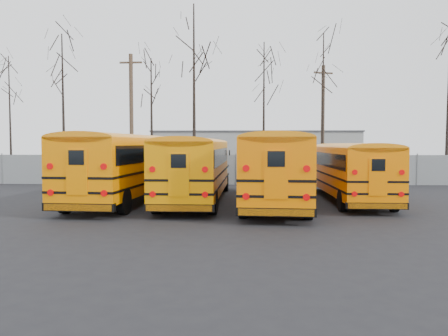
{
  "coord_description": "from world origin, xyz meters",
  "views": [
    {
      "loc": [
        0.15,
        -17.25,
        2.75
      ],
      "look_at": [
        -0.53,
        3.33,
        1.6
      ],
      "focal_mm": 35.0,
      "sensor_mm": 36.0,
      "label": 1
    }
  ],
  "objects_px": {
    "utility_pole_right": "(323,121)",
    "bus_b": "(196,164)",
    "bus_d": "(350,167)",
    "bus_a": "(126,162)",
    "bus_c": "(275,163)",
    "utility_pole_left": "(131,116)"
  },
  "relations": [
    {
      "from": "utility_pole_right",
      "to": "bus_b",
      "type": "bearing_deg",
      "value": -139.68
    },
    {
      "from": "bus_d",
      "to": "utility_pole_right",
      "type": "bearing_deg",
      "value": 85.94
    },
    {
      "from": "bus_a",
      "to": "bus_b",
      "type": "relative_size",
      "value": 1.07
    },
    {
      "from": "bus_a",
      "to": "bus_b",
      "type": "height_order",
      "value": "bus_a"
    },
    {
      "from": "bus_c",
      "to": "utility_pole_left",
      "type": "xyz_separation_m",
      "value": [
        -9.48,
        12.32,
        2.86
      ]
    },
    {
      "from": "bus_c",
      "to": "utility_pole_right",
      "type": "bearing_deg",
      "value": 75.53
    },
    {
      "from": "bus_b",
      "to": "bus_c",
      "type": "distance_m",
      "value": 3.71
    },
    {
      "from": "bus_b",
      "to": "utility_pole_left",
      "type": "height_order",
      "value": "utility_pole_left"
    },
    {
      "from": "bus_a",
      "to": "bus_d",
      "type": "relative_size",
      "value": 1.17
    },
    {
      "from": "bus_a",
      "to": "bus_d",
      "type": "height_order",
      "value": "bus_a"
    },
    {
      "from": "bus_b",
      "to": "utility_pole_right",
      "type": "relative_size",
      "value": 1.28
    },
    {
      "from": "bus_c",
      "to": "bus_d",
      "type": "relative_size",
      "value": 1.16
    },
    {
      "from": "utility_pole_right",
      "to": "bus_d",
      "type": "bearing_deg",
      "value": -111.93
    },
    {
      "from": "bus_b",
      "to": "bus_d",
      "type": "xyz_separation_m",
      "value": [
        7.28,
        0.61,
        -0.15
      ]
    },
    {
      "from": "bus_d",
      "to": "utility_pole_left",
      "type": "height_order",
      "value": "utility_pole_left"
    },
    {
      "from": "utility_pole_right",
      "to": "utility_pole_left",
      "type": "bearing_deg",
      "value": 168.88
    },
    {
      "from": "utility_pole_left",
      "to": "bus_d",
      "type": "bearing_deg",
      "value": -37.62
    },
    {
      "from": "bus_a",
      "to": "utility_pole_right",
      "type": "xyz_separation_m",
      "value": [
        11.69,
        12.88,
        2.53
      ]
    },
    {
      "from": "bus_d",
      "to": "utility_pole_left",
      "type": "bearing_deg",
      "value": 141.07
    },
    {
      "from": "bus_c",
      "to": "bus_d",
      "type": "height_order",
      "value": "bus_c"
    },
    {
      "from": "bus_c",
      "to": "bus_b",
      "type": "bearing_deg",
      "value": 172.56
    },
    {
      "from": "utility_pole_right",
      "to": "bus_c",
      "type": "bearing_deg",
      "value": -125.9
    }
  ]
}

